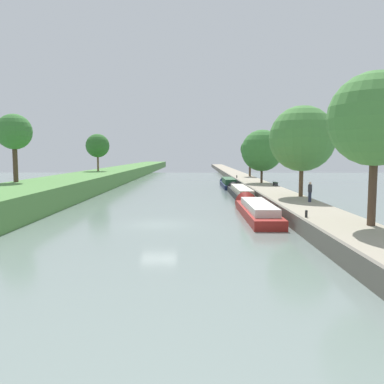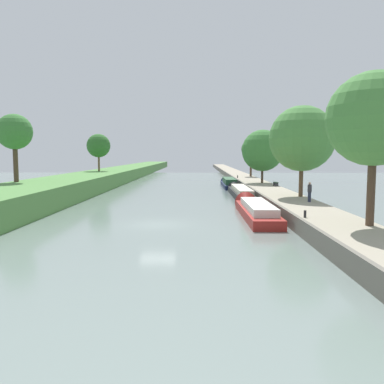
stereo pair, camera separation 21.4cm
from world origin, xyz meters
The scene contains 16 objects.
ground_plane centered at (0.00, 0.00, 0.00)m, with size 160.00×160.00×0.00m, color slate.
right_towpath centered at (11.15, 0.00, 0.51)m, with size 3.84×260.00×1.01m.
stone_quay centered at (9.10, 0.00, 0.53)m, with size 0.25×260.00×1.06m.
narrowboat_red centered at (7.45, 4.09, 0.51)m, with size 2.17×12.86×2.07m.
narrowboat_black centered at (7.82, 18.54, 0.52)m, with size 1.83×15.68×1.77m.
narrowboat_navy centered at (7.59, 32.95, 0.55)m, with size 1.90×12.22×2.00m.
tree_rightbank_near centered at (12.35, -5.86, 6.84)m, with size 5.12×5.12×8.40m.
tree_rightbank_midnear centered at (12.46, 9.27, 6.39)m, with size 6.05×6.05×8.41m.
tree_rightbank_midfar centered at (11.73, 26.93, 5.47)m, with size 5.69×5.69×7.30m.
tree_rightbank_far centered at (12.38, 43.51, 5.84)m, with size 3.47×3.47×6.60m.
tree_leftbank_downstream centered at (-15.98, 13.03, 7.20)m, with size 3.63×3.63×6.98m.
tree_leftbank_upstream centered at (-14.07, 39.93, 6.41)m, with size 3.98×3.98×6.33m.
person_walking centered at (12.07, 5.00, 1.89)m, with size 0.34×0.34×1.66m.
mooring_bollard_near centered at (9.53, -3.11, 1.24)m, with size 0.16×0.16×0.45m.
mooring_bollard_far centered at (9.53, 38.51, 1.24)m, with size 0.16×0.16×0.45m.
park_bench centered at (12.61, 21.84, 1.36)m, with size 0.44×1.50×0.47m.
Camera 1 is at (2.59, -27.62, 4.94)m, focal length 37.02 mm.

